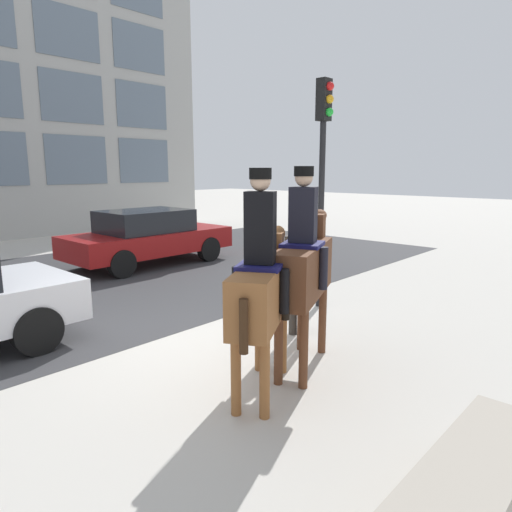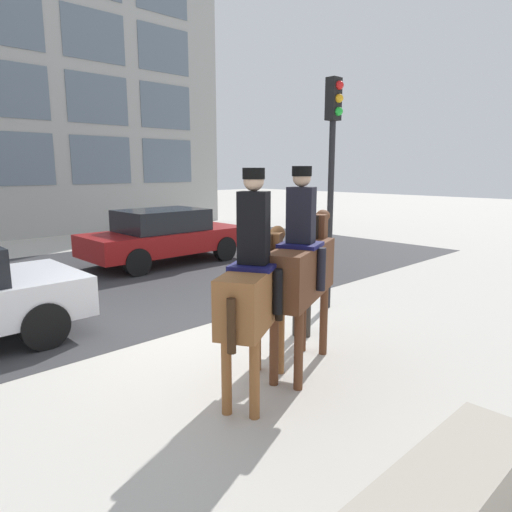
{
  "view_description": "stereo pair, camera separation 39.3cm",
  "coord_description": "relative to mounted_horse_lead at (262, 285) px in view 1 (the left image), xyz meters",
  "views": [
    {
      "loc": [
        -4.15,
        -5.1,
        2.57
      ],
      "look_at": [
        0.27,
        -1.05,
        1.43
      ],
      "focal_mm": 32.0,
      "sensor_mm": 36.0,
      "label": 1
    },
    {
      "loc": [
        -3.88,
        -5.38,
        2.57
      ],
      "look_at": [
        0.27,
        -1.05,
        1.43
      ],
      "focal_mm": 32.0,
      "sensor_mm": 36.0,
      "label": 2
    }
  ],
  "objects": [
    {
      "name": "mounted_horse_lead",
      "position": [
        0.0,
        0.0,
        0.0
      ],
      "size": [
        1.85,
        1.24,
        2.59
      ],
      "rotation": [
        0.0,
        0.0,
        0.52
      ],
      "color": "brown",
      "rests_on": "ground_plane"
    },
    {
      "name": "pedestrian_bystander",
      "position": [
        1.74,
        0.79,
        -0.23
      ],
      "size": [
        0.76,
        0.71,
        1.78
      ],
      "rotation": [
        0.0,
        0.0,
        -2.71
      ],
      "color": "#332D28",
      "rests_on": "ground_plane"
    },
    {
      "name": "mounted_horse_companion",
      "position": [
        0.86,
        0.05,
        0.08
      ],
      "size": [
        1.88,
        1.05,
        2.61
      ],
      "rotation": [
        0.0,
        0.0,
        0.41
      ],
      "color": "#59331E",
      "rests_on": "ground_plane"
    },
    {
      "name": "ground_plane",
      "position": [
        0.4,
        1.76,
        -1.28
      ],
      "size": [
        80.0,
        80.0,
        0.0
      ],
      "primitive_type": "plane",
      "color": "beige"
    },
    {
      "name": "traffic_light",
      "position": [
        3.26,
        1.44,
        1.49
      ],
      "size": [
        0.24,
        0.29,
        4.14
      ],
      "color": "black",
      "rests_on": "ground_plane"
    },
    {
      "name": "street_car_far_lane",
      "position": [
        3.32,
        7.12,
        -0.5
      ],
      "size": [
        4.49,
        1.95,
        1.5
      ],
      "color": "maroon",
      "rests_on": "ground_plane"
    },
    {
      "name": "road_surface",
      "position": [
        0.4,
        6.51,
        -1.27
      ],
      "size": [
        21.74,
        8.5,
        0.01
      ],
      "color": "#38383A",
      "rests_on": "ground_plane"
    }
  ]
}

